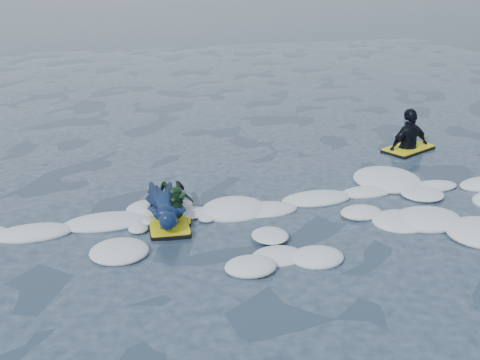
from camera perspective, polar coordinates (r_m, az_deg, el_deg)
The scene contains 5 objects.
ground at distance 9.18m, azimuth 3.86°, elevation -6.40°, with size 120.00×120.00×0.00m, color #18263B.
foam_band at distance 10.06m, azimuth 1.89°, elevation -3.84°, with size 12.00×3.10×0.30m, color silver, non-canonical shape.
prone_woman_unit at distance 10.06m, azimuth -7.07°, elevation -2.52°, with size 0.78×1.80×0.46m.
prone_child_unit at distance 10.28m, azimuth -5.98°, elevation -2.00°, with size 0.70×1.23×0.45m.
waiting_rider_unit at distance 14.09m, azimuth 15.66°, elevation 2.91°, with size 1.39×1.11×1.83m.
Camera 1 is at (-2.83, -7.68, 4.16)m, focal length 45.00 mm.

